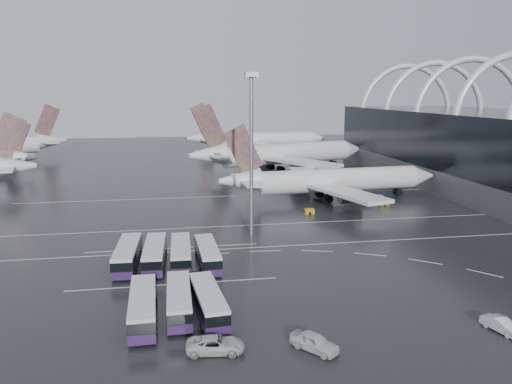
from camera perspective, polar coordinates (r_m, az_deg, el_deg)
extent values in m
plane|color=black|center=(87.00, 6.55, -5.56)|extent=(420.00, 420.00, 0.00)
torus|color=silver|center=(151.09, 23.19, 7.72)|extent=(33.80, 1.80, 33.80)
torus|color=silver|center=(167.35, 19.65, 8.24)|extent=(33.80, 1.80, 33.80)
torus|color=silver|center=(184.14, 16.74, 8.64)|extent=(33.80, 1.80, 33.80)
cube|color=silver|center=(85.17, 6.93, -5.94)|extent=(120.00, 0.25, 0.01)
cube|color=silver|center=(98.12, 4.58, -3.56)|extent=(120.00, 0.25, 0.01)
cube|color=silver|center=(124.70, 1.39, -0.31)|extent=(120.00, 0.25, 0.01)
cube|color=silver|center=(68.56, -9.41, -10.37)|extent=(28.00, 0.25, 0.01)
cube|color=silver|center=(83.65, -9.53, -6.34)|extent=(28.00, 0.25, 0.01)
cylinder|color=silver|center=(119.83, 9.44, 1.38)|extent=(39.36, 8.66, 5.42)
cone|color=silver|center=(130.47, 18.44, 1.76)|extent=(6.04, 5.87, 5.42)
cone|color=silver|center=(112.08, -1.92, 1.33)|extent=(9.77, 6.18, 5.42)
cube|color=#3D1763|center=(111.29, -1.47, 4.86)|extent=(9.02, 1.31, 11.49)
cube|color=silver|center=(112.50, -0.99, 1.37)|extent=(5.60, 17.12, 0.47)
cube|color=silver|center=(107.95, 10.13, -0.04)|extent=(13.01, 24.27, 0.75)
cube|color=silver|center=(129.17, 5.81, 1.94)|extent=(9.43, 24.01, 0.75)
cylinder|color=slate|center=(112.36, 10.71, -0.49)|extent=(5.39, 3.60, 3.18)
cylinder|color=slate|center=(127.47, 7.49, 1.01)|extent=(5.39, 3.60, 3.18)
cube|color=black|center=(119.07, 7.74, -0.46)|extent=(11.68, 6.90, 2.06)
cylinder|color=silver|center=(162.25, 3.63, 4.43)|extent=(44.85, 19.81, 6.47)
cone|color=silver|center=(176.92, 10.85, 4.82)|extent=(8.34, 8.20, 6.47)
cone|color=silver|center=(149.63, -5.64, 4.24)|extent=(12.60, 9.55, 6.47)
cube|color=#3D1763|center=(149.26, -5.30, 7.42)|extent=(10.45, 3.90, 13.72)
cube|color=silver|center=(150.47, -4.85, 4.29)|extent=(10.88, 20.67, 0.56)
cube|color=silver|center=(148.24, 4.94, 3.49)|extent=(20.59, 28.12, 0.89)
cube|color=silver|center=(172.24, -0.05, 4.63)|extent=(10.52, 28.54, 0.89)
cylinder|color=slate|center=(153.57, 5.20, 3.00)|extent=(7.00, 5.48, 3.80)
cylinder|color=slate|center=(170.65, 1.55, 3.88)|extent=(7.00, 5.48, 3.80)
cube|color=black|center=(160.61, 2.25, 2.76)|extent=(14.93, 10.87, 2.46)
cylinder|color=silver|center=(211.46, 0.79, 6.01)|extent=(42.03, 7.66, 6.24)
cone|color=silver|center=(217.99, 7.04, 6.08)|extent=(6.67, 6.46, 6.24)
cone|color=silver|center=(207.24, -6.36, 6.13)|extent=(10.97, 6.60, 6.24)
cube|color=#3D1763|center=(206.78, -6.11, 8.33)|extent=(10.38, 1.00, 13.23)
cube|color=silver|center=(207.46, -5.77, 6.14)|extent=(5.50, 19.53, 0.54)
cube|color=silver|center=(197.53, 0.42, 5.44)|extent=(13.79, 27.93, 0.86)
cube|color=silver|center=(223.77, -1.05, 6.13)|extent=(12.12, 27.81, 0.86)
cylinder|color=slate|center=(202.09, 1.09, 5.02)|extent=(6.04, 3.86, 3.66)
cylinder|color=slate|center=(220.91, -0.03, 5.56)|extent=(6.04, 3.86, 3.66)
cube|color=black|center=(211.01, -0.36, 4.82)|extent=(13.14, 7.32, 2.37)
cone|color=silver|center=(142.95, -25.87, 2.64)|extent=(11.36, 7.90, 6.04)
cube|color=#3D1763|center=(142.24, -26.55, 5.67)|extent=(9.96, 2.52, 12.79)
cube|color=silver|center=(143.15, -26.70, 2.57)|extent=(8.16, 19.28, 0.52)
cone|color=silver|center=(170.23, -25.13, 3.62)|extent=(9.61, 6.46, 5.18)
cube|color=#3D1763|center=(169.95, -25.59, 5.82)|extent=(8.59, 1.82, 10.98)
cube|color=silver|center=(170.96, -25.68, 3.60)|extent=(6.38, 16.50, 0.45)
cone|color=silver|center=(210.75, -22.30, 5.42)|extent=(12.32, 10.34, 6.19)
cube|color=#3D1763|center=(209.93, -22.75, 7.54)|extent=(9.46, 5.22, 13.12)
cube|color=silver|center=(210.23, -22.87, 5.37)|extent=(12.96, 19.31, 0.53)
cube|color=silver|center=(207.06, -27.25, 4.51)|extent=(23.07, 37.17, 0.75)
cube|color=black|center=(207.83, -26.57, 3.52)|extent=(14.51, 11.88, 2.35)
cube|color=#28143F|center=(76.36, -14.45, -7.57)|extent=(3.50, 13.28, 1.11)
cube|color=black|center=(75.98, -14.50, -6.70)|extent=(3.55, 13.02, 1.32)
cube|color=silver|center=(75.72, -14.53, -6.06)|extent=(3.50, 13.28, 0.46)
cylinder|color=black|center=(72.38, -13.71, -8.93)|extent=(0.40, 1.03, 1.01)
cylinder|color=black|center=(72.76, -15.95, -8.94)|extent=(0.40, 1.03, 1.01)
cylinder|color=black|center=(80.29, -13.07, -6.86)|extent=(0.40, 1.03, 1.01)
cylinder|color=black|center=(80.64, -15.08, -6.88)|extent=(0.40, 1.03, 1.01)
cube|color=#28143F|center=(75.96, -11.48, -7.54)|extent=(3.35, 13.01, 1.09)
cube|color=black|center=(75.59, -11.52, -6.69)|extent=(3.40, 12.75, 1.29)
cube|color=silver|center=(75.33, -11.54, -6.06)|extent=(3.35, 13.01, 0.45)
cylinder|color=black|center=(72.12, -10.56, -8.88)|extent=(0.38, 1.01, 0.99)
cylinder|color=black|center=(72.32, -12.78, -8.91)|extent=(0.38, 1.01, 0.99)
cylinder|color=black|center=(79.92, -10.29, -6.84)|extent=(0.38, 1.01, 0.99)
cylinder|color=black|center=(80.11, -12.28, -6.88)|extent=(0.38, 1.01, 0.99)
cube|color=#28143F|center=(75.75, -8.56, -7.51)|extent=(3.07, 12.65, 1.07)
cube|color=black|center=(75.39, -8.59, -6.67)|extent=(3.12, 12.40, 1.26)
cube|color=silver|center=(75.13, -8.61, -6.06)|extent=(3.07, 12.65, 0.44)
cylinder|color=black|center=(72.09, -7.46, -8.80)|extent=(0.36, 0.98, 0.97)
cylinder|color=black|center=(72.10, -9.62, -8.86)|extent=(0.36, 0.98, 0.97)
cylinder|color=black|center=(79.71, -7.60, -6.81)|extent=(0.36, 0.98, 0.97)
cylinder|color=black|center=(79.72, -9.55, -6.87)|extent=(0.36, 0.98, 0.97)
cube|color=#28143F|center=(74.97, -5.54, -7.65)|extent=(3.18, 12.41, 1.04)
cube|color=black|center=(74.61, -5.56, -6.83)|extent=(3.22, 12.16, 1.23)
cube|color=silver|center=(74.35, -5.57, -6.22)|extent=(3.18, 12.41, 0.43)
cylinder|color=black|center=(71.55, -4.11, -8.89)|extent=(0.36, 0.96, 0.95)
cylinder|color=black|center=(71.28, -6.24, -9.02)|extent=(0.36, 0.96, 0.95)
cylinder|color=black|center=(78.94, -4.90, -6.94)|extent=(0.36, 0.96, 0.95)
cylinder|color=black|center=(78.69, -6.82, -7.04)|extent=(0.36, 0.96, 0.95)
cube|color=#28143F|center=(58.82, -12.77, -13.37)|extent=(3.16, 12.75, 1.07)
cube|color=black|center=(58.35, -12.82, -12.33)|extent=(3.21, 12.50, 1.27)
cube|color=silver|center=(58.01, -12.86, -11.55)|extent=(3.16, 12.75, 0.44)
cylinder|color=black|center=(55.29, -11.38, -15.44)|extent=(0.37, 0.98, 0.98)
cylinder|color=black|center=(55.40, -14.30, -15.52)|extent=(0.37, 0.98, 0.98)
cylinder|color=black|center=(62.66, -11.41, -12.11)|extent=(0.37, 0.98, 0.98)
cylinder|color=black|center=(62.75, -13.95, -12.19)|extent=(0.37, 0.98, 0.98)
cube|color=#28143F|center=(59.95, -8.77, -12.77)|extent=(2.75, 12.03, 1.02)
cube|color=black|center=(59.51, -8.81, -11.80)|extent=(2.80, 11.79, 1.20)
cube|color=silver|center=(59.20, -8.83, -11.08)|extent=(2.75, 12.03, 0.42)
cylinder|color=black|center=(56.64, -7.35, -14.64)|extent=(0.33, 0.93, 0.92)
cylinder|color=black|center=(56.63, -10.04, -14.73)|extent=(0.33, 0.93, 0.92)
cylinder|color=black|center=(63.64, -7.64, -11.63)|extent=(0.33, 0.93, 0.92)
cylinder|color=black|center=(63.64, -10.00, -11.71)|extent=(0.33, 0.93, 0.92)
cube|color=#28143F|center=(59.09, -5.46, -13.04)|extent=(3.83, 12.40, 1.03)
cube|color=black|center=(58.63, -5.48, -12.04)|extent=(3.86, 12.16, 1.22)
cube|color=silver|center=(58.31, -5.49, -11.30)|extent=(3.83, 12.40, 0.42)
cylinder|color=black|center=(55.99, -3.38, -14.88)|extent=(0.41, 0.96, 0.94)
cylinder|color=black|center=(55.58, -6.11, -15.14)|extent=(0.41, 0.96, 0.94)
cylinder|color=black|center=(62.96, -4.87, -11.82)|extent=(0.41, 0.96, 0.94)
cylinder|color=black|center=(62.60, -7.27, -12.01)|extent=(0.41, 0.96, 0.94)
imported|color=silver|center=(51.46, -4.66, -16.99)|extent=(6.05, 3.33, 1.60)
imported|color=silver|center=(51.94, 6.69, -16.65)|extent=(4.89, 5.29, 1.76)
imported|color=silver|center=(61.09, 26.27, -13.48)|extent=(2.78, 4.83, 1.50)
cylinder|color=gray|center=(86.86, -0.54, 3.88)|extent=(0.70, 0.70, 27.81)
cube|color=gray|center=(86.17, -0.56, 13.28)|extent=(2.18, 2.18, 0.79)
cube|color=silver|center=(86.16, -0.56, 13.09)|extent=(1.99, 1.99, 0.40)
cube|color=#AF8117|center=(117.05, 14.41, -1.15)|extent=(2.15, 1.27, 1.17)
cube|color=slate|center=(120.89, 13.70, -0.68)|extent=(2.47, 1.46, 1.35)
cube|color=#AF8117|center=(105.76, 6.12, -2.19)|extent=(2.01, 1.19, 1.10)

